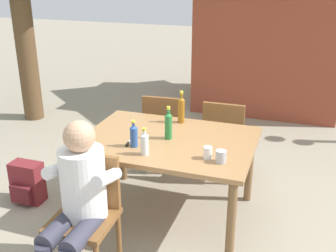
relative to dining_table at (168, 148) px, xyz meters
name	(u,v)px	position (x,y,z in m)	size (l,w,h in m)	color
ground_plane	(168,212)	(0.00, 0.00, -0.66)	(24.00, 24.00, 0.00)	gray
dining_table	(168,148)	(0.00, 0.00, 0.00)	(1.48, 1.09, 0.74)	#A37547
chair_near_left	(87,208)	(-0.34, -0.84, -0.17)	(0.46, 0.46, 0.87)	brown
chair_far_right	(224,135)	(0.33, 0.84, -0.17)	(0.44, 0.44, 0.87)	brown
chair_far_left	(165,128)	(-0.33, 0.84, -0.17)	(0.48, 0.48, 0.87)	brown
person_in_white_shirt	(78,196)	(-0.33, -0.95, 0.00)	(0.47, 0.61, 1.18)	white
bottle_green	(168,125)	(0.00, 0.01, 0.21)	(0.06, 0.06, 0.29)	#287A38
bottle_blue	(134,135)	(-0.21, -0.24, 0.18)	(0.06, 0.06, 0.23)	#2D56A3
bottle_olive	(88,139)	(-0.53, -0.43, 0.19)	(0.06, 0.06, 0.24)	#566623
bottle_clear	(145,143)	(-0.07, -0.35, 0.18)	(0.06, 0.06, 0.23)	white
bottle_amber	(181,109)	(-0.01, 0.42, 0.22)	(0.06, 0.06, 0.31)	#996019
cup_steel	(221,156)	(0.52, -0.30, 0.13)	(0.08, 0.08, 0.10)	#B2B7BC
cup_white	(208,153)	(0.41, -0.27, 0.13)	(0.07, 0.07, 0.10)	white
table_knife	(130,141)	(-0.29, -0.17, 0.09)	(0.06, 0.24, 0.01)	silver
backpack_by_near_side	(27,183)	(-1.34, -0.25, -0.46)	(0.30, 0.23, 0.40)	maroon
brick_kiosk	(274,11)	(0.48, 3.61, 0.83)	(2.44, 1.94, 2.83)	brown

